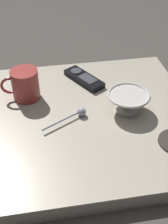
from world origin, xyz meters
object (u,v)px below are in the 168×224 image
at_px(teaspoon, 78,113).
at_px(tv_remote_near, 84,78).
at_px(cereal_bowl, 128,101).
at_px(coffee_mug, 25,85).

height_order(teaspoon, tv_remote_near, teaspoon).
relative_size(cereal_bowl, teaspoon, 0.95).
bearing_deg(tv_remote_near, teaspoon, -105.01).
height_order(cereal_bowl, teaspoon, cereal_bowl).
distance_m(teaspoon, tv_remote_near, 0.20).
relative_size(coffee_mug, tv_remote_near, 0.74).
xyz_separation_m(cereal_bowl, teaspoon, (-0.16, -0.00, -0.02)).
bearing_deg(tv_remote_near, coffee_mug, -162.42).
height_order(coffee_mug, tv_remote_near, coffee_mug).
xyz_separation_m(cereal_bowl, coffee_mug, (-0.31, 0.12, 0.01)).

